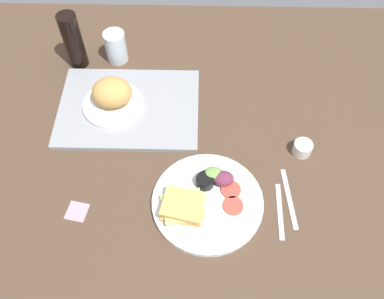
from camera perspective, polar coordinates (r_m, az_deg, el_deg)
The scene contains 10 objects.
ground_plane at distance 123.01cm, azimuth -0.96°, elevation -2.57°, with size 190.00×150.00×3.00cm, color #4C3828.
serving_tray at distance 135.17cm, azimuth -8.77°, elevation 5.73°, with size 45.00×33.00×1.60cm, color gray.
bread_plate_near at distance 132.66cm, azimuth -11.02°, elevation 7.30°, with size 19.24×19.24×10.03cm.
plate_with_salad at distance 114.40cm, azimuth 1.86°, elevation -6.96°, with size 30.99×30.99×5.40cm.
drinking_glass at distance 148.83cm, azimuth -10.54°, elevation 13.87°, with size 7.38×7.38×11.23cm, color silver.
soda_bottle at distance 147.15cm, azimuth -16.19°, elevation 14.29°, with size 6.40×6.40×20.42cm, color black.
espresso_cup at distance 127.02cm, azimuth 15.10°, elevation 0.18°, with size 5.60×5.60×4.00cm, color silver.
fork at distance 116.85cm, azimuth 12.12°, elevation -8.35°, with size 17.00×1.40×0.50cm, color #B7B7BC.
knife at distance 119.23cm, azimuth 13.35°, elevation -6.60°, with size 19.00×1.40×0.50cm, color #B7B7BC.
sticky_note at distance 118.80cm, azimuth -15.69°, elevation -8.28°, with size 5.60×5.60×0.12cm, color pink.
Camera 1 is at (3.45, -64.03, 103.47)cm, focal length 38.38 mm.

